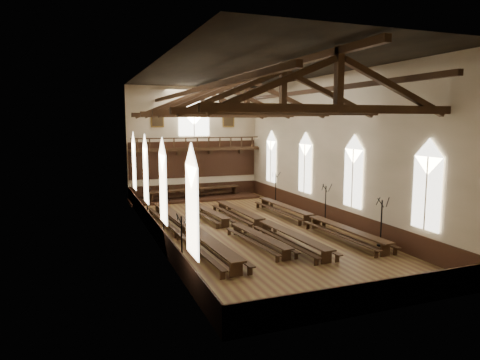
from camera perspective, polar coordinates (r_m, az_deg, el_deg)
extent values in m
plane|color=brown|center=(27.81, 0.89, -6.54)|extent=(26.00, 26.00, 0.00)
plane|color=beige|center=(39.35, -6.15, 5.01)|extent=(12.00, 0.00, 12.00)
plane|color=beige|center=(15.74, 18.74, 0.48)|extent=(12.00, 0.00, 12.00)
plane|color=beige|center=(25.41, -11.78, 3.37)|extent=(0.00, 26.00, 26.00)
plane|color=beige|center=(29.75, 11.73, 4.00)|extent=(0.00, 26.00, 26.00)
plane|color=black|center=(27.12, 0.93, 14.39)|extent=(26.00, 26.00, 0.00)
cube|color=#351B10|center=(39.77, -6.05, -1.33)|extent=(11.90, 0.08, 1.20)
cube|color=#351B10|center=(16.88, 17.97, -14.49)|extent=(11.90, 0.08, 1.20)
cube|color=#351B10|center=(26.11, -11.43, -6.29)|extent=(0.08, 25.90, 1.20)
cube|color=#351B10|center=(30.33, 11.44, -4.32)|extent=(0.08, 25.90, 1.20)
cube|color=white|center=(16.90, -6.40, -4.18)|extent=(0.05, 1.80, 3.60)
cube|color=white|center=(16.62, -6.50, 1.91)|extent=(0.05, 1.80, 1.80)
cylinder|color=beige|center=(16.91, -6.27, -4.17)|extent=(0.08, 0.08, 3.60)
cube|color=white|center=(22.67, -10.21, -1.18)|extent=(0.05, 1.80, 3.60)
cube|color=white|center=(22.46, -10.32, 3.36)|extent=(0.05, 1.80, 1.80)
cylinder|color=beige|center=(22.67, -10.11, -1.18)|extent=(0.08, 0.08, 3.60)
cube|color=white|center=(28.53, -12.46, 0.59)|extent=(0.05, 1.80, 3.60)
cube|color=white|center=(28.37, -12.56, 4.20)|extent=(0.05, 1.80, 1.80)
cylinder|color=beige|center=(28.54, -12.38, 0.60)|extent=(0.08, 0.08, 3.60)
cube|color=white|center=(34.44, -13.94, 1.76)|extent=(0.05, 1.80, 3.60)
cube|color=white|center=(34.31, -14.03, 4.75)|extent=(0.05, 1.80, 1.80)
cylinder|color=beige|center=(34.45, -13.87, 1.77)|extent=(0.08, 0.08, 3.60)
cube|color=white|center=(22.83, 23.62, -1.65)|extent=(0.05, 1.80, 3.60)
cube|color=white|center=(22.63, 23.87, 2.85)|extent=(0.05, 1.80, 1.80)
cylinder|color=beige|center=(22.81, 23.55, -1.66)|extent=(0.08, 0.08, 3.60)
cube|color=white|center=(27.38, 14.83, 0.22)|extent=(0.05, 1.80, 3.60)
cube|color=white|center=(27.21, 14.97, 3.98)|extent=(0.05, 1.80, 1.80)
cylinder|color=beige|center=(27.36, 14.77, 0.22)|extent=(0.08, 0.08, 3.60)
cube|color=white|center=(32.40, 8.65, 1.54)|extent=(0.05, 1.80, 3.60)
cube|color=white|center=(32.26, 8.72, 4.72)|extent=(0.05, 1.80, 1.80)
cylinder|color=beige|center=(32.38, 8.59, 1.53)|extent=(0.08, 0.08, 3.60)
cube|color=white|center=(37.71, 4.16, 2.48)|extent=(0.05, 1.80, 3.60)
cube|color=white|center=(37.59, 4.19, 5.21)|extent=(0.05, 1.80, 1.80)
cylinder|color=beige|center=(37.69, 4.11, 2.48)|extent=(0.08, 0.08, 3.60)
cube|color=white|center=(39.21, -6.15, 7.64)|extent=(2.80, 0.05, 2.40)
cube|color=white|center=(39.23, -6.18, 9.39)|extent=(2.80, 0.05, 2.80)
cylinder|color=beige|center=(39.17, -6.14, 7.64)|extent=(0.10, 0.10, 2.40)
cube|color=#361D11|center=(38.76, -5.89, 4.09)|extent=(11.80, 1.20, 0.20)
cube|color=#351B10|center=(39.40, -6.10, 2.76)|extent=(11.80, 0.10, 3.30)
cube|color=#361D11|center=(38.19, -5.71, 5.61)|extent=(11.60, 0.12, 0.10)
cube|color=#361D11|center=(38.23, -5.69, 4.26)|extent=(11.60, 0.12, 0.10)
cube|color=#361D11|center=(38.26, -12.58, 3.52)|extent=(0.35, 0.40, 0.50)
cube|color=#361D11|center=(38.81, -8.19, 3.68)|extent=(0.35, 0.40, 0.50)
cube|color=#361D11|center=(39.57, -3.94, 3.82)|extent=(0.35, 0.40, 0.50)
cube|color=#361D11|center=(40.55, 0.13, 3.94)|extent=(0.35, 0.40, 0.50)
cube|color=brown|center=(38.51, -10.96, 7.98)|extent=(1.15, 0.06, 1.45)
cube|color=black|center=(38.47, -10.95, 7.98)|extent=(0.95, 0.04, 1.25)
cube|color=brown|center=(40.19, -1.56, 8.11)|extent=(1.15, 0.06, 1.45)
cube|color=black|center=(40.15, -1.55, 8.11)|extent=(0.95, 0.04, 1.25)
cube|color=#361D11|center=(18.05, 12.94, 9.22)|extent=(11.70, 0.35, 0.35)
cube|color=#361D11|center=(18.13, 13.07, 13.33)|extent=(0.30, 0.30, 2.40)
cube|color=#361D11|center=(16.68, 4.58, 12.62)|extent=(5.44, 0.26, 2.40)
cube|color=#361D11|center=(19.83, 20.10, 11.41)|extent=(5.44, 0.26, 2.40)
cube|color=#361D11|center=(22.38, 5.74, 9.07)|extent=(11.70, 0.35, 0.35)
cube|color=#361D11|center=(22.45, 5.78, 12.39)|extent=(0.30, 0.30, 2.40)
cube|color=#361D11|center=(21.29, -1.33, 11.59)|extent=(5.44, 0.26, 2.40)
cube|color=#361D11|center=(23.84, 12.09, 11.02)|extent=(5.44, 0.26, 2.40)
cube|color=#361D11|center=(26.94, 0.92, 8.89)|extent=(11.70, 0.35, 0.35)
cube|color=#361D11|center=(27.00, 0.93, 11.65)|extent=(0.30, 0.30, 2.40)
cube|color=#361D11|center=(26.05, -5.08, 10.88)|extent=(5.44, 0.26, 2.40)
cube|color=#361D11|center=(28.17, 6.47, 10.63)|extent=(5.44, 0.26, 2.40)
cube|color=#361D11|center=(31.64, -2.48, 8.72)|extent=(11.70, 0.35, 0.35)
cube|color=#361D11|center=(31.69, -2.49, 11.08)|extent=(0.30, 0.30, 2.40)
cube|color=#361D11|center=(30.88, -7.65, 10.36)|extent=(5.44, 0.26, 2.40)
cube|color=#361D11|center=(32.69, 2.38, 10.27)|extent=(5.44, 0.26, 2.40)
cube|color=#361D11|center=(36.42, -4.99, 8.58)|extent=(11.70, 0.35, 0.35)
cube|color=#361D11|center=(36.46, -5.02, 10.63)|extent=(0.30, 0.30, 2.40)
cube|color=#361D11|center=(35.76, -9.52, 9.96)|extent=(5.44, 0.26, 2.40)
cube|color=#361D11|center=(37.34, -0.69, 9.97)|extent=(5.44, 0.26, 2.40)
cube|color=#361D11|center=(25.94, -6.13, 11.76)|extent=(0.25, 25.70, 0.25)
cube|color=#361D11|center=(28.42, 7.36, 11.40)|extent=(0.25, 25.70, 0.25)
cube|color=#361D11|center=(27.08, 0.93, 13.76)|extent=(0.30, 25.70, 0.30)
cube|color=#361D11|center=(22.29, -4.64, -8.18)|extent=(1.18, 7.54, 0.09)
cube|color=#361D11|center=(19.34, -1.76, -11.94)|extent=(0.64, 0.12, 0.72)
cube|color=#361D11|center=(25.55, -6.77, -7.06)|extent=(0.64, 0.12, 0.72)
cube|color=#361D11|center=(22.43, -4.62, -9.40)|extent=(0.47, 6.65, 0.09)
cube|color=#361D11|center=(22.18, -6.27, -9.13)|extent=(0.73, 7.52, 0.06)
cube|color=#361D11|center=(19.12, -3.59, -12.67)|extent=(0.24, 0.09, 0.42)
cube|color=#361D11|center=(25.45, -8.23, -7.50)|extent=(0.24, 0.09, 0.42)
cube|color=#361D11|center=(22.60, -3.02, -8.77)|extent=(0.73, 7.52, 0.06)
cube|color=#361D11|center=(19.60, 0.14, -12.14)|extent=(0.24, 0.09, 0.42)
cube|color=#361D11|center=(25.83, -5.37, -7.22)|extent=(0.24, 0.09, 0.42)
cube|color=#361D11|center=(29.26, -8.71, -4.37)|extent=(1.18, 7.54, 0.09)
cube|color=#361D11|center=(26.15, -7.11, -6.72)|extent=(0.64, 0.12, 0.72)
cube|color=#361D11|center=(32.59, -9.96, -3.87)|extent=(0.64, 0.12, 0.72)
cube|color=#361D11|center=(29.37, -8.69, -5.31)|extent=(0.47, 6.65, 0.09)
cube|color=#361D11|center=(29.17, -9.96, -5.07)|extent=(0.73, 7.52, 0.06)
cube|color=#361D11|center=(25.96, -8.49, -7.20)|extent=(0.24, 0.09, 0.42)
cube|color=#361D11|center=(32.52, -11.11, -4.19)|extent=(0.24, 0.09, 0.42)
cube|color=#361D11|center=(29.51, -7.45, -4.86)|extent=(0.73, 7.52, 0.06)
cube|color=#361D11|center=(26.33, -5.69, -6.93)|extent=(0.24, 0.09, 0.42)
cube|color=#361D11|center=(32.84, -8.84, -4.02)|extent=(0.24, 0.09, 0.42)
cube|color=#361D11|center=(23.82, 1.77, -7.44)|extent=(1.20, 6.22, 0.07)
cube|color=#361D11|center=(21.48, 4.67, -10.11)|extent=(0.53, 0.12, 0.59)
cube|color=#361D11|center=(26.41, -0.57, -6.65)|extent=(0.53, 0.12, 0.59)
cube|color=#361D11|center=(23.93, 1.77, -8.38)|extent=(0.59, 5.46, 0.07)
cube|color=#361D11|center=(23.65, 0.59, -8.20)|extent=(0.83, 6.18, 0.05)
cube|color=#361D11|center=(21.22, 3.43, -10.68)|extent=(0.20, 0.08, 0.34)
cube|color=#361D11|center=(26.26, -1.69, -7.02)|extent=(0.20, 0.08, 0.34)
cube|color=#361D11|center=(24.14, 2.93, -7.87)|extent=(0.83, 6.18, 0.05)
cube|color=#361D11|center=(21.75, 5.98, -10.23)|extent=(0.20, 0.08, 0.34)
cube|color=#361D11|center=(26.72, 0.46, -6.76)|extent=(0.20, 0.08, 0.34)
cube|color=#361D11|center=(30.59, -3.58, -4.02)|extent=(1.20, 6.22, 0.07)
cube|color=#361D11|center=(28.08, -1.87, -5.78)|extent=(0.53, 0.12, 0.59)
cube|color=#361D11|center=(33.28, -5.00, -3.65)|extent=(0.53, 0.12, 0.59)
cube|color=#361D11|center=(30.68, -3.57, -4.76)|extent=(0.59, 5.46, 0.07)
cube|color=#361D11|center=(30.45, -4.53, -4.58)|extent=(0.83, 6.18, 0.05)
cube|color=#361D11|center=(27.86, -2.87, -6.16)|extent=(0.20, 0.08, 0.34)
cube|color=#361D11|center=(33.15, -5.91, -3.92)|extent=(0.20, 0.08, 0.34)
cube|color=#361D11|center=(30.86, -2.63, -4.40)|extent=(0.83, 6.18, 0.05)
cube|color=#361D11|center=(28.30, -0.83, -5.93)|extent=(0.20, 0.08, 0.34)
cube|color=#361D11|center=(33.54, -4.15, -3.77)|extent=(0.20, 0.08, 0.34)
cube|color=#361D11|center=(23.90, 6.59, -7.25)|extent=(1.09, 6.98, 0.08)
cube|color=#361D11|center=(21.40, 10.49, -10.18)|extent=(0.59, 0.11, 0.67)
cube|color=#361D11|center=(26.72, 3.47, -6.42)|extent=(0.59, 0.11, 0.67)
cube|color=#361D11|center=(24.02, 6.57, -8.30)|extent=(0.43, 6.15, 0.08)
cube|color=#361D11|center=(23.68, 5.29, -8.10)|extent=(0.68, 6.95, 0.06)
cube|color=#361D11|center=(21.07, 9.15, -10.83)|extent=(0.23, 0.08, 0.39)
cube|color=#361D11|center=(26.52, 2.24, -6.83)|extent=(0.23, 0.08, 0.39)
cube|color=#361D11|center=(24.29, 7.84, -7.73)|extent=(0.68, 6.95, 0.06)
cube|color=#361D11|center=(21.74, 11.91, -10.31)|extent=(0.23, 0.08, 0.39)
cube|color=#361D11|center=(27.08, 4.59, -6.54)|extent=(0.23, 0.08, 0.39)
cube|color=#361D11|center=(30.48, 0.16, -3.90)|extent=(1.09, 6.98, 0.08)
cube|color=#361D11|center=(27.73, 2.49, -5.88)|extent=(0.59, 0.11, 0.67)
cube|color=#361D11|center=(33.43, -1.76, -3.51)|extent=(0.59, 0.11, 0.67)
cube|color=#361D11|center=(30.57, 0.16, -4.74)|extent=(0.43, 6.15, 0.08)
cube|color=#361D11|center=(30.29, -0.90, -4.53)|extent=(0.68, 6.95, 0.06)
cube|color=#361D11|center=(27.46, 1.38, -6.31)|extent=(0.23, 0.08, 0.39)
cube|color=#361D11|center=(33.28, -2.77, -3.81)|extent=(0.23, 0.08, 0.39)
cube|color=#361D11|center=(30.79, 1.21, -4.33)|extent=(0.68, 6.95, 0.06)
cube|color=#361D11|center=(28.00, 3.66, -6.05)|extent=(0.23, 0.08, 0.39)
cube|color=#361D11|center=(33.74, -0.82, -3.64)|extent=(0.23, 0.08, 0.39)
cube|color=#361D11|center=(25.67, 13.76, -6.35)|extent=(1.02, 7.05, 0.08)
cube|color=#361D11|center=(23.33, 18.18, -8.91)|extent=(0.60, 0.11, 0.67)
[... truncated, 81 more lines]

